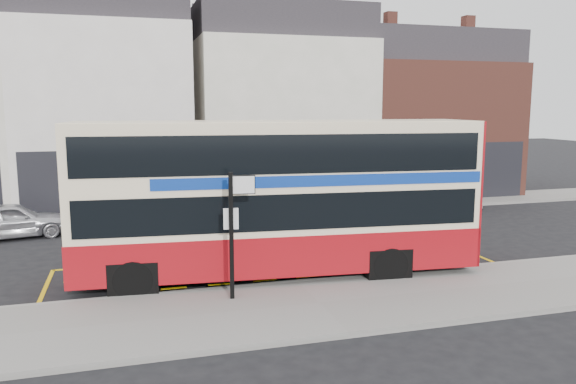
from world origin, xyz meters
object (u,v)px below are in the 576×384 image
object	(u,v)px
street_tree_right	(370,128)
car_grey	(164,213)
bus_stop_post	(234,224)
car_white	(444,199)
car_silver	(11,220)
double_decker_bus	(279,196)

from	to	relation	value
street_tree_right	car_grey	bearing A→B (deg)	-161.16
bus_stop_post	car_grey	world-z (taller)	bus_stop_post
car_grey	street_tree_right	bearing A→B (deg)	-52.87
bus_stop_post	car_white	size ratio (longest dim) A/B	0.78
car_silver	street_tree_right	distance (m)	17.74
bus_stop_post	double_decker_bus	bearing A→B (deg)	55.37
car_white	double_decker_bus	bearing A→B (deg)	112.61
double_decker_bus	car_grey	size ratio (longest dim) A/B	2.85
bus_stop_post	car_silver	bearing A→B (deg)	133.30
bus_stop_post	street_tree_right	xyz separation A→B (m)	(9.94, 13.61, 1.87)
double_decker_bus	car_white	xyz separation A→B (m)	(10.65, 8.08, -1.86)
bus_stop_post	street_tree_right	bearing A→B (deg)	61.18
car_silver	street_tree_right	size ratio (longest dim) A/B	0.72
double_decker_bus	bus_stop_post	world-z (taller)	double_decker_bus
car_silver	car_white	bearing A→B (deg)	-101.02
double_decker_bus	car_white	bearing A→B (deg)	42.19
double_decker_bus	car_grey	distance (m)	8.59
car_white	street_tree_right	distance (m)	5.51
car_grey	street_tree_right	size ratio (longest dim) A/B	0.72
double_decker_bus	bus_stop_post	bearing A→B (deg)	-126.95
bus_stop_post	car_grey	size ratio (longest dim) A/B	0.79
car_grey	car_white	size ratio (longest dim) A/B	0.98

